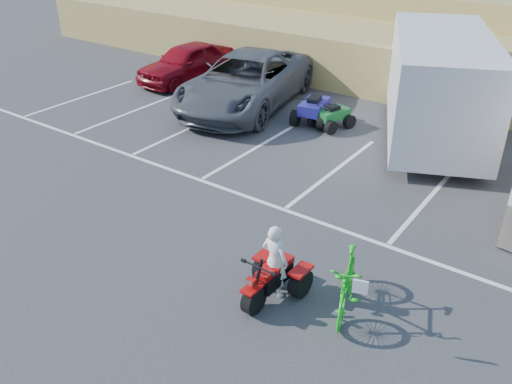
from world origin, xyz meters
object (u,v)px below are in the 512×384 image
Objects in this scene: grey_pickup at (246,81)px; red_car at (187,62)px; green_dirt_bike at (347,283)px; cargo_trailer at (439,85)px; red_trike_atv at (270,297)px; rider at (275,261)px; quad_atv_green at (331,127)px; quad_atv_blue at (313,122)px.

grey_pickup is 3.96m from red_car.
grey_pickup reaches higher than green_dirt_bike.
cargo_trailer is at bearing 81.44° from green_dirt_bike.
red_trike_atv is at bearing -38.18° from red_car.
rider is at bearing 179.45° from green_dirt_bike.
grey_pickup is 6.63m from cargo_trailer.
rider is 8.81m from quad_atv_green.
cargo_trailer is at bearing 5.21° from quad_atv_blue.
red_car is 10.34m from cargo_trailer.
green_dirt_bike is 0.29× the size of grey_pickup.
green_dirt_bike reaches higher than red_trike_atv.
green_dirt_bike is (1.31, 0.57, 0.58)m from red_trike_atv.
quad_atv_blue is (6.63, -1.07, -0.76)m from red_car.
quad_atv_green is (-3.18, 8.33, 0.00)m from red_trike_atv.
green_dirt_bike is 0.43× the size of red_car.
red_trike_atv is at bearing 90.00° from rider.
red_trike_atv is at bearing -52.00° from quad_atv_green.
quad_atv_blue is (-3.66, -1.07, -1.72)m from cargo_trailer.
cargo_trailer is 3.59m from quad_atv_green.
rider is 9.33m from cargo_trailer.
quad_atv_green is (3.54, -0.01, -0.94)m from grey_pickup.
red_car reaches higher than red_trike_atv.
red_trike_atv reaches higher than quad_atv_green.
rider reaches higher than red_trike_atv.
red_car is (-11.83, 8.86, 0.18)m from green_dirt_bike.
red_car is (-10.52, 9.29, -0.01)m from rider.
red_car reaches higher than green_dirt_bike.
red_trike_atv is 0.20× the size of cargo_trailer.
red_car is (-10.52, 9.44, 0.76)m from red_trike_atv.
cargo_trailer reaches higher than grey_pickup.
green_dirt_bike is at bearing -67.25° from quad_atv_blue.
green_dirt_bike is 9.06m from cargo_trailer.
cargo_trailer is (10.29, -0.01, 0.96)m from red_car.
red_car is at bearing -171.48° from quad_atv_green.
grey_pickup reaches higher than quad_atv_blue.
cargo_trailer is at bearing -1.68° from grey_pickup.
rider is (0.00, 0.15, 0.77)m from red_trike_atv.
quad_atv_blue reaches higher than red_trike_atv.
quad_atv_blue is 1.21× the size of quad_atv_green.
green_dirt_bike is 9.38m from quad_atv_blue.
red_car is 6.76m from quad_atv_blue.
quad_atv_green is at bearing -4.88° from red_car.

